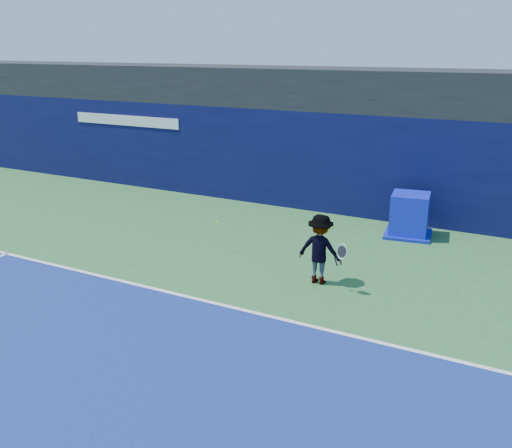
% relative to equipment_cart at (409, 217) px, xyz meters
% --- Properties ---
extents(ground, '(80.00, 80.00, 0.00)m').
position_rel_equipment_cart_xyz_m(ground, '(-3.30, -9.04, -0.52)').
color(ground, '#2F6A34').
rests_on(ground, ground).
extents(baseline, '(24.00, 0.10, 0.01)m').
position_rel_equipment_cart_xyz_m(baseline, '(-3.30, -6.04, -0.51)').
color(baseline, white).
rests_on(baseline, ground).
extents(stadium_band, '(36.00, 3.00, 1.20)m').
position_rel_equipment_cart_xyz_m(stadium_band, '(-3.30, 2.46, 3.08)').
color(stadium_band, black).
rests_on(stadium_band, back_wall_assembly).
extents(back_wall_assembly, '(36.00, 1.03, 3.00)m').
position_rel_equipment_cart_xyz_m(back_wall_assembly, '(-3.30, 1.46, 0.98)').
color(back_wall_assembly, '#0A0C39').
rests_on(back_wall_assembly, ground).
extents(equipment_cart, '(1.36, 1.36, 1.14)m').
position_rel_equipment_cart_xyz_m(equipment_cart, '(0.00, 0.00, 0.00)').
color(equipment_cart, '#0E16C5').
rests_on(equipment_cart, ground).
extents(tennis_player, '(1.22, 0.66, 1.51)m').
position_rel_equipment_cart_xyz_m(tennis_player, '(-0.91, -4.08, 0.23)').
color(tennis_player, silver).
rests_on(tennis_player, ground).
extents(tennis_ball, '(0.06, 0.06, 0.06)m').
position_rel_equipment_cart_xyz_m(tennis_ball, '(-3.82, -3.51, 0.25)').
color(tennis_ball, '#B8DB18').
rests_on(tennis_ball, ground).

